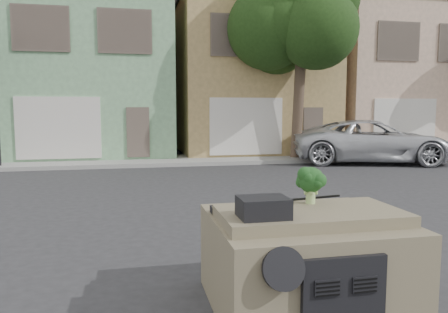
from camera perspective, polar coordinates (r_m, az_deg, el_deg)
name	(u,v)px	position (r m, az deg, el deg)	size (l,w,h in m)	color
ground_plane	(238,232)	(7.88, 1.83, -9.80)	(120.00, 120.00, 0.00)	#303033
sidewalk	(177,160)	(18.07, -6.20, -0.49)	(40.00, 3.00, 0.15)	gray
townhouse_mint	(93,75)	(21.98, -16.68, 10.13)	(7.20, 8.20, 7.55)	#7AAB7C
townhouse_tan	(246,78)	(22.67, 2.89, 10.25)	(7.20, 8.20, 7.55)	#A58953
townhouse_beige	(378,80)	(25.65, 19.53, 9.44)	(7.20, 8.20, 7.55)	#CCA88D
silver_pickup	(372,163)	(18.69, 18.72, -0.80)	(2.89, 6.27, 1.74)	silver
tree_near	(299,58)	(18.58, 9.80, 12.54)	(4.40, 4.00, 8.50)	#1C3812
car_dashboard	(304,257)	(4.99, 10.37, -12.77)	(2.00, 1.80, 1.12)	#70664C
instrument_hump	(263,207)	(4.30, 5.13, -6.63)	(0.48, 0.38, 0.20)	black
wiper_arm	(314,198)	(5.29, 11.73, -5.30)	(0.70, 0.03, 0.02)	black
broccoli	(311,185)	(4.98, 11.26, -3.66)	(0.35, 0.35, 0.42)	#173B16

